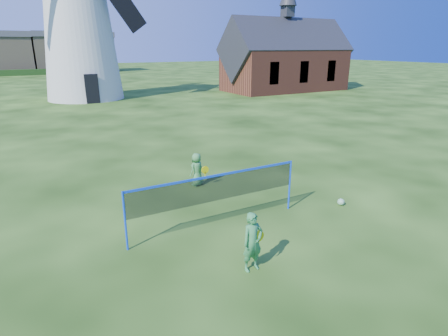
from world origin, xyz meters
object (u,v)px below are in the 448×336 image
windmill (78,17)px  player_girl (253,242)px  badminton_net (217,189)px  player_boy (197,169)px  play_ball (341,202)px  chapel (285,60)px

windmill → player_girl: 32.17m
badminton_net → player_boy: (0.89, 3.21, -0.54)m
badminton_net → player_girl: bearing=-97.0°
badminton_net → play_ball: badminton_net is taller
player_girl → player_boy: (1.16, 5.40, -0.09)m
badminton_net → player_girl: size_ratio=3.66×
chapel → windmill: bearing=171.2°
badminton_net → chapel: bearing=49.2°
windmill → chapel: size_ratio=1.49×
windmill → badminton_net: 29.92m
player_girl → chapel: bearing=48.3°
player_boy → play_ball: player_boy is taller
player_girl → play_ball: size_ratio=6.28×
windmill → player_girl: size_ratio=15.03×
windmill → player_girl: bearing=-93.1°
windmill → player_boy: 26.89m
chapel → player_girl: size_ratio=10.11×
badminton_net → play_ball: 4.29m
windmill → player_boy: windmill is taller
windmill → player_boy: bearing=-91.2°
windmill → player_boy: size_ratio=17.33×
windmill → player_boy: (-0.52, -26.04, -6.66)m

